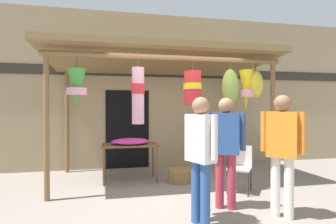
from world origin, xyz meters
The scene contains 10 objects.
ground_plane centered at (0.00, 0.00, 0.00)m, with size 30.00×30.00×0.00m, color gray.
shop_facade centered at (0.00, 2.27, 2.00)m, with size 12.93×0.29×4.01m.
market_stall_canopy centered at (-0.10, 0.77, 2.39)m, with size 4.68×2.52×2.74m.
display_table centered at (-0.82, 0.88, 0.68)m, with size 1.16×0.62×0.78m.
flower_heap_on_table centered at (-0.80, 0.80, 0.85)m, with size 0.78×0.55×0.13m.
folding_chair centered at (1.14, -0.24, 0.50)m, with size 0.56×0.56×0.84m.
wicker_basket_by_table centered at (0.20, 0.59, 0.14)m, with size 0.50×0.50×0.28m, color olive.
customer_foreground centered at (1.16, -1.45, 1.03)m, with size 0.44×0.45×1.73m.
shopper_by_bananas centered at (-0.04, -1.43, 1.00)m, with size 0.36×0.55×1.69m.
passerby_at_right centered at (0.52, -0.97, 1.01)m, with size 0.53×0.39×1.70m.
Camera 1 is at (-1.17, -4.77, 1.54)m, focal length 28.39 mm.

